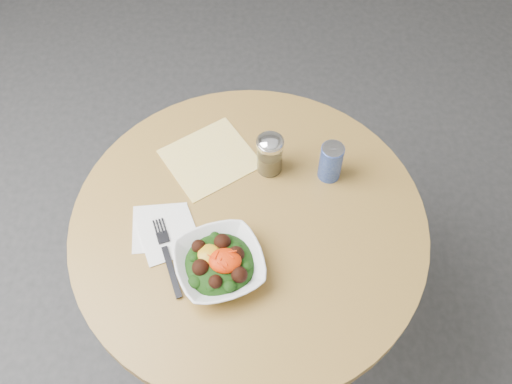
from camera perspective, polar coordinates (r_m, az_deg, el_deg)
ground at (r=2.11m, az=-0.51°, el=-13.39°), size 6.00×6.00×0.00m
table at (r=1.60m, az=-0.66°, el=-6.56°), size 0.90×0.90×0.75m
cloth_napkin at (r=1.55m, az=-4.62°, el=3.39°), size 0.30×0.29×0.00m
paper_napkins at (r=1.43m, az=-9.13°, el=-3.90°), size 0.19×0.18×0.00m
salad_bowl at (r=1.35m, az=-3.67°, el=-7.18°), size 0.26×0.26×0.08m
fork at (r=1.40m, az=-8.88°, el=-6.18°), size 0.09×0.22×0.00m
spice_shaker at (r=1.47m, az=1.39°, el=3.81°), size 0.07×0.07×0.13m
beverage_can at (r=1.48m, az=7.49°, el=3.02°), size 0.06×0.06×0.12m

